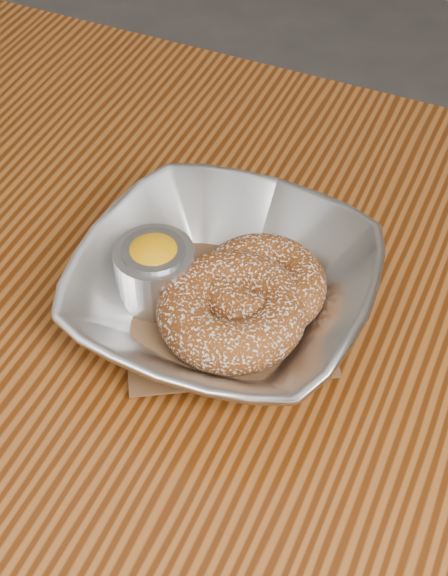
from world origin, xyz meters
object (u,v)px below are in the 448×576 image
at_px(ramekin, 155,269).
at_px(serving_bowl, 224,292).
at_px(donut_back, 262,285).
at_px(table, 232,488).
at_px(donut_front, 232,310).

bearing_deg(ramekin, serving_bowl, 7.71).
xyz_separation_m(donut_back, ramekin, (-0.07, -0.02, 0.01)).
bearing_deg(donut_back, table, -79.01).
height_order(serving_bowl, ramekin, ramekin).
relative_size(donut_back, ramekin, 1.60).
distance_m(donut_back, ramekin, 0.08).
bearing_deg(donut_back, ramekin, -162.12).
xyz_separation_m(table, ramekin, (-0.09, 0.07, 0.13)).
bearing_deg(ramekin, donut_back, 17.88).
relative_size(serving_bowl, donut_front, 2.01).
height_order(donut_front, ramekin, ramekin).
height_order(donut_back, ramekin, ramekin).
distance_m(table, serving_bowl, 0.15).
bearing_deg(donut_back, serving_bowl, -143.02).
bearing_deg(ramekin, table, -37.07).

